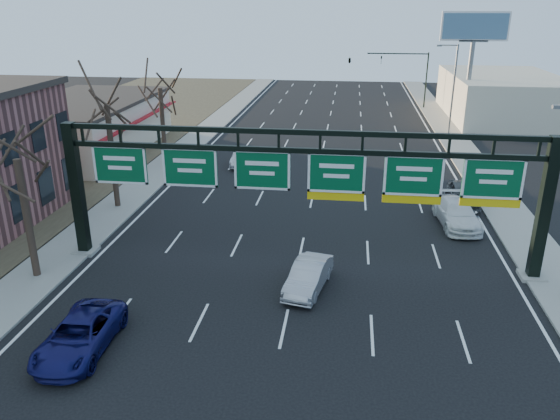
# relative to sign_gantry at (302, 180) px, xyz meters

# --- Properties ---
(ground) EXTENTS (160.00, 160.00, 0.00)m
(ground) POSITION_rel_sign_gantry_xyz_m (-0.16, -8.00, -4.63)
(ground) COLOR black
(ground) RESTS_ON ground
(sidewalk_left) EXTENTS (3.00, 120.00, 0.12)m
(sidewalk_left) POSITION_rel_sign_gantry_xyz_m (-12.96, 12.00, -4.57)
(sidewalk_left) COLOR gray
(sidewalk_left) RESTS_ON ground
(sidewalk_right) EXTENTS (3.00, 120.00, 0.12)m
(sidewalk_right) POSITION_rel_sign_gantry_xyz_m (12.64, 12.00, -4.57)
(sidewalk_right) COLOR gray
(sidewalk_right) RESTS_ON ground
(lane_markings) EXTENTS (21.60, 120.00, 0.01)m
(lane_markings) POSITION_rel_sign_gantry_xyz_m (-0.16, 12.00, -4.62)
(lane_markings) COLOR white
(lane_markings) RESTS_ON ground
(sign_gantry) EXTENTS (24.60, 1.20, 7.20)m
(sign_gantry) POSITION_rel_sign_gantry_xyz_m (0.00, 0.00, 0.00)
(sign_gantry) COLOR black
(sign_gantry) RESTS_ON ground
(cream_strip) EXTENTS (10.90, 18.40, 4.70)m
(cream_strip) POSITION_rel_sign_gantry_xyz_m (-21.64, 21.00, -2.27)
(cream_strip) COLOR beige
(cream_strip) RESTS_ON ground
(building_right_distant) EXTENTS (12.00, 20.00, 5.00)m
(building_right_distant) POSITION_rel_sign_gantry_xyz_m (19.84, 42.00, -2.13)
(building_right_distant) COLOR beige
(building_right_distant) RESTS_ON ground
(tree_gantry) EXTENTS (3.60, 3.60, 8.48)m
(tree_gantry) POSITION_rel_sign_gantry_xyz_m (-12.96, -3.00, 2.48)
(tree_gantry) COLOR #32241B
(tree_gantry) RESTS_ON sidewalk_left
(tree_mid) EXTENTS (3.60, 3.60, 9.24)m
(tree_mid) POSITION_rel_sign_gantry_xyz_m (-12.96, 7.00, 3.23)
(tree_mid) COLOR #32241B
(tree_mid) RESTS_ON sidewalk_left
(tree_far) EXTENTS (3.60, 3.60, 8.86)m
(tree_far) POSITION_rel_sign_gantry_xyz_m (-12.96, 17.00, 2.86)
(tree_far) COLOR #32241B
(tree_far) RESTS_ON sidewalk_left
(streetlight_far) EXTENTS (2.15, 0.22, 9.00)m
(streetlight_far) POSITION_rel_sign_gantry_xyz_m (12.31, 32.00, 0.45)
(streetlight_far) COLOR slate
(streetlight_far) RESTS_ON sidewalk_right
(billboard_right) EXTENTS (7.00, 0.50, 12.00)m
(billboard_right) POSITION_rel_sign_gantry_xyz_m (14.84, 36.98, 4.43)
(billboard_right) COLOR slate
(billboard_right) RESTS_ON ground
(traffic_signal_mast) EXTENTS (10.16, 0.54, 7.00)m
(traffic_signal_mast) POSITION_rel_sign_gantry_xyz_m (5.53, 47.00, 0.87)
(traffic_signal_mast) COLOR black
(traffic_signal_mast) RESTS_ON ground
(car_blue_suv) EXTENTS (2.35, 4.97, 1.37)m
(car_blue_suv) POSITION_rel_sign_gantry_xyz_m (-7.89, -8.56, -3.94)
(car_blue_suv) COLOR #12124E
(car_blue_suv) RESTS_ON ground
(car_silver_sedan) EXTENTS (2.26, 4.37, 1.37)m
(car_silver_sedan) POSITION_rel_sign_gantry_xyz_m (0.58, -2.52, -3.94)
(car_silver_sedan) COLOR #A4A4A9
(car_silver_sedan) RESTS_ON ground
(car_white_wagon) EXTENTS (2.61, 5.40, 1.52)m
(car_white_wagon) POSITION_rel_sign_gantry_xyz_m (8.96, 6.68, -3.87)
(car_white_wagon) COLOR white
(car_white_wagon) RESTS_ON ground
(car_grey_far) EXTENTS (2.07, 4.74, 1.59)m
(car_grey_far) POSITION_rel_sign_gantry_xyz_m (9.94, 10.16, -3.83)
(car_grey_far) COLOR #3E4142
(car_grey_far) RESTS_ON ground
(car_silver_distant) EXTENTS (1.55, 4.25, 1.39)m
(car_silver_distant) POSITION_rel_sign_gantry_xyz_m (-6.54, 18.11, -3.93)
(car_silver_distant) COLOR #B7B7BC
(car_silver_distant) RESTS_ON ground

